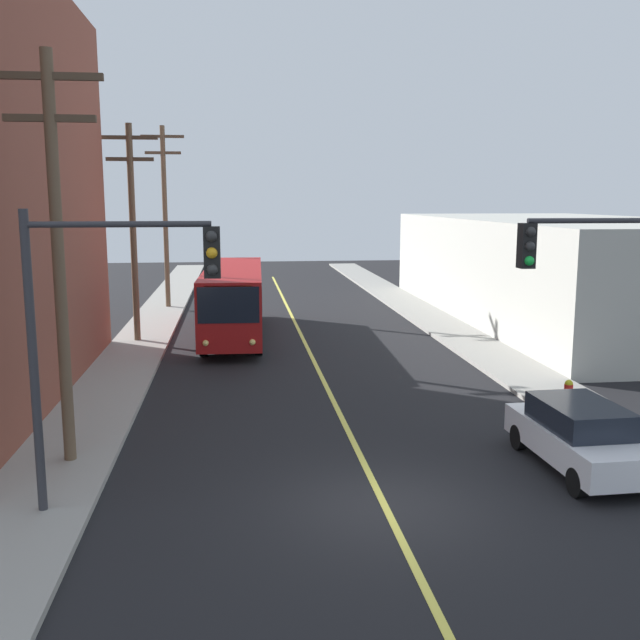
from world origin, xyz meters
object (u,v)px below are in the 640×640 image
at_px(city_bus, 234,298).
at_px(utility_pole_far, 165,209).
at_px(parked_car_white, 579,435).
at_px(traffic_signal_right_corner, 607,289).
at_px(utility_pole_mid, 133,223).
at_px(fire_hydrant, 568,393).
at_px(utility_pole_near, 57,242).
at_px(traffic_signal_left_corner, 112,304).

height_order(city_bus, utility_pole_far, utility_pole_far).
xyz_separation_m(parked_car_white, traffic_signal_right_corner, (0.45, -0.03, 3.46)).
bearing_deg(utility_pole_mid, parked_car_white, -53.41).
bearing_deg(parked_car_white, utility_pole_far, 113.99).
bearing_deg(fire_hydrant, utility_pole_far, 121.75).
relative_size(city_bus, fire_hydrant, 14.55).
height_order(parked_car_white, utility_pole_near, utility_pole_near).
bearing_deg(parked_car_white, utility_pole_near, 172.04).
bearing_deg(parked_car_white, city_bus, 114.43).
height_order(utility_pole_far, fire_hydrant, utility_pole_far).
bearing_deg(utility_pole_near, city_bus, 76.31).
bearing_deg(city_bus, traffic_signal_right_corner, -64.40).
relative_size(utility_pole_far, traffic_signal_left_corner, 1.71).
height_order(parked_car_white, utility_pole_far, utility_pole_far).
height_order(parked_car_white, traffic_signal_right_corner, traffic_signal_right_corner).
distance_m(city_bus, fire_hydrant, 16.68).
relative_size(utility_pole_near, utility_pole_mid, 1.01).
xyz_separation_m(city_bus, utility_pole_near, (-3.92, -16.10, 3.55)).
bearing_deg(city_bus, traffic_signal_left_corner, -96.88).
xyz_separation_m(city_bus, utility_pole_mid, (-4.28, -1.13, 3.50)).
bearing_deg(traffic_signal_left_corner, utility_pole_far, 93.17).
height_order(utility_pole_near, utility_pole_far, utility_pole_far).
distance_m(city_bus, utility_pole_near, 16.95).
relative_size(city_bus, traffic_signal_right_corner, 2.04).
bearing_deg(traffic_signal_left_corner, parked_car_white, 6.63).
bearing_deg(utility_pole_mid, utility_pole_far, 87.51).
xyz_separation_m(parked_car_white, traffic_signal_left_corner, (-10.37, -1.20, 3.46)).
distance_m(utility_pole_mid, traffic_signal_right_corner, 21.05).
distance_m(utility_pole_far, fire_hydrant, 26.75).
relative_size(city_bus, traffic_signal_left_corner, 2.04).
bearing_deg(utility_pole_mid, fire_hydrant, -40.53).
xyz_separation_m(utility_pole_near, traffic_signal_left_corner, (1.63, -2.88, -1.06)).
height_order(utility_pole_near, traffic_signal_left_corner, utility_pole_near).
xyz_separation_m(utility_pole_near, utility_pole_far, (0.08, 25.09, 0.42)).
xyz_separation_m(traffic_signal_right_corner, fire_hydrant, (1.44, 4.49, -3.72)).
bearing_deg(parked_car_white, fire_hydrant, 66.99).
bearing_deg(parked_car_white, traffic_signal_left_corner, -173.37).
bearing_deg(traffic_signal_right_corner, utility_pole_far, 114.78).
bearing_deg(utility_pole_near, parked_car_white, -7.96).
xyz_separation_m(traffic_signal_left_corner, fire_hydrant, (12.26, 5.66, -3.72)).
bearing_deg(traffic_signal_right_corner, parked_car_white, 176.38).
distance_m(parked_car_white, utility_pole_mid, 21.21).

